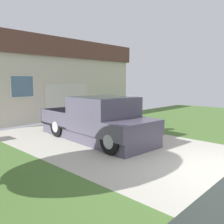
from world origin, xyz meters
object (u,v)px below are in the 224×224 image
(handbag, at_px, (136,132))
(house_with_garage, at_px, (38,79))
(person_with_hat, at_px, (130,112))
(pickup_truck, at_px, (101,121))

(handbag, height_order, house_with_garage, house_with_garage)
(person_with_hat, bearing_deg, house_with_garage, -118.88)
(pickup_truck, distance_m, person_with_hat, 1.52)
(handbag, relative_size, house_with_garage, 0.04)
(handbag, bearing_deg, person_with_hat, 93.79)
(handbag, bearing_deg, house_with_garage, 85.36)
(house_with_garage, bearing_deg, pickup_truck, -104.82)
(handbag, distance_m, house_with_garage, 9.27)
(pickup_truck, relative_size, person_with_hat, 3.17)
(handbag, bearing_deg, pickup_truck, 162.54)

